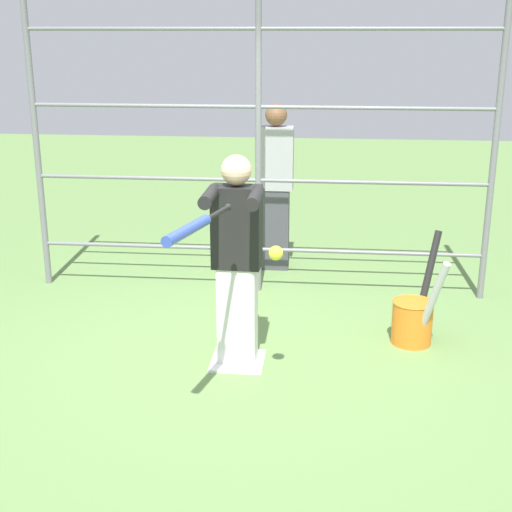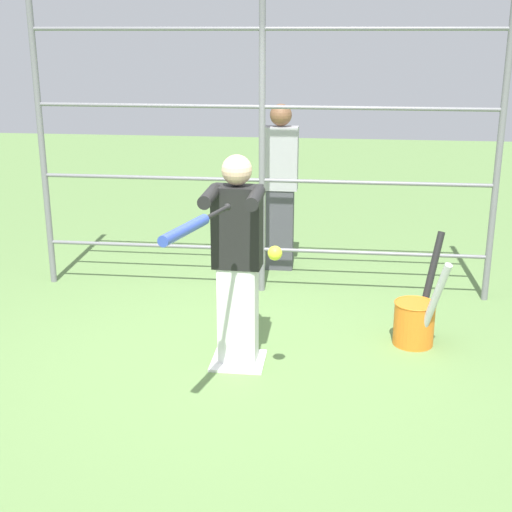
% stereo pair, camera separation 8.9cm
% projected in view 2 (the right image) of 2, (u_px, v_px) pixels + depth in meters
% --- Properties ---
extents(ground_plane, '(24.00, 24.00, 0.00)m').
position_uv_depth(ground_plane, '(238.00, 362.00, 5.46)').
color(ground_plane, '#608447').
extents(home_plate, '(0.40, 0.40, 0.02)m').
position_uv_depth(home_plate, '(238.00, 361.00, 5.45)').
color(home_plate, white).
rests_on(home_plate, ground).
extents(fence_backstop, '(4.29, 0.06, 2.86)m').
position_uv_depth(fence_backstop, '(262.00, 144.00, 6.54)').
color(fence_backstop, slate).
rests_on(fence_backstop, ground).
extents(batter, '(0.41, 0.54, 1.60)m').
position_uv_depth(batter, '(237.00, 255.00, 5.18)').
color(batter, silver).
rests_on(batter, ground).
extents(baseball_bat_swinging, '(0.27, 0.92, 0.08)m').
position_uv_depth(baseball_bat_swinging, '(191.00, 227.00, 4.15)').
color(baseball_bat_swinging, black).
extents(softball_in_flight, '(0.10, 0.10, 0.10)m').
position_uv_depth(softball_in_flight, '(275.00, 253.00, 4.64)').
color(softball_in_flight, yellow).
extents(bat_bucket, '(0.42, 0.74, 0.86)m').
position_uv_depth(bat_bucket, '(416.00, 319.00, 5.71)').
color(bat_bucket, orange).
rests_on(bat_bucket, ground).
extents(bystander_behind_fence, '(0.36, 0.22, 1.73)m').
position_uv_depth(bystander_behind_fence, '(280.00, 185.00, 7.34)').
color(bystander_behind_fence, '#3F3F47').
rests_on(bystander_behind_fence, ground).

